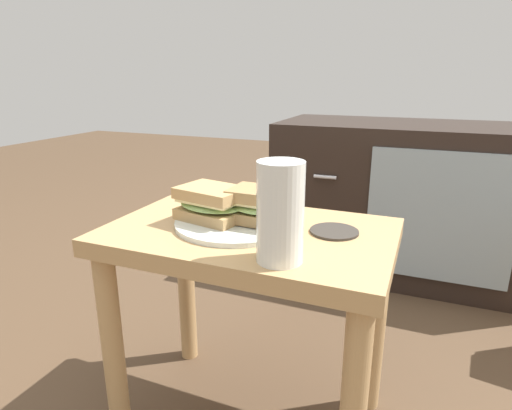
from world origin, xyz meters
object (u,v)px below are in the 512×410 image
(sandwich_front, at_px, (212,203))
(coaster, at_px, (334,231))
(tv_cabinet, at_px, (405,200))
(beer_glass, at_px, (280,215))
(sandwich_back, at_px, (261,205))
(plate, at_px, (237,223))

(sandwich_front, xyz_separation_m, coaster, (0.24, 0.04, -0.04))
(tv_cabinet, relative_size, coaster, 10.27)
(beer_glass, bearing_deg, sandwich_front, 146.72)
(coaster, bearing_deg, sandwich_back, -170.62)
(plate, relative_size, beer_glass, 1.50)
(sandwich_front, bearing_deg, tv_cabinet, 70.78)
(sandwich_back, height_order, coaster, sandwich_back)
(sandwich_back, distance_m, beer_glass, 0.17)
(coaster, bearing_deg, sandwich_front, -170.81)
(tv_cabinet, xyz_separation_m, coaster, (-0.09, -0.91, 0.17))
(plate, relative_size, sandwich_front, 1.56)
(tv_cabinet, bearing_deg, coaster, -95.52)
(sandwich_back, bearing_deg, coaster, 9.38)
(plate, height_order, sandwich_front, sandwich_front)
(sandwich_back, relative_size, coaster, 1.45)
(coaster, bearing_deg, tv_cabinet, 84.48)
(tv_cabinet, relative_size, sandwich_front, 6.01)
(plate, xyz_separation_m, sandwich_back, (0.05, 0.01, 0.04))
(tv_cabinet, distance_m, beer_glass, 1.11)
(plate, height_order, beer_glass, beer_glass)
(plate, bearing_deg, beer_glass, -43.61)
(tv_cabinet, bearing_deg, plate, -106.61)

